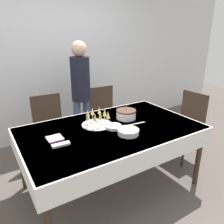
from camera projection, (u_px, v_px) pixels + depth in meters
The scene contains 14 objects.
ground_plane at pixel (111, 185), 2.68m from camera, with size 12.00×12.00×0.00m, color #564C47.
wall_back at pixel (56, 59), 3.61m from camera, with size 8.00×0.05×2.70m.
dining_table at pixel (111, 136), 2.45m from camera, with size 1.95×1.18×0.77m.
dining_chair_far_left at pixel (50, 127), 3.00m from camera, with size 0.43×0.43×0.98m.
dining_chair_far_right at pixel (104, 115), 3.44m from camera, with size 0.44×0.44×0.98m.
dining_chair_right_end at pixel (187, 123), 3.14m from camera, with size 0.44×0.44×0.98m.
birthday_cake at pixel (126, 114), 2.66m from camera, with size 0.24×0.24×0.18m.
champagne_tray at pixel (97, 118), 2.46m from camera, with size 0.35×0.35×0.18m.
plate_stack_main at pixel (128, 132), 2.25m from camera, with size 0.22×0.22×0.06m.
plate_stack_dessert at pixel (114, 127), 2.40m from camera, with size 0.17×0.17×0.03m.
cake_knife at pixel (134, 124), 2.50m from camera, with size 0.30×0.04×0.00m.
fork_pile at pixel (61, 145), 2.03m from camera, with size 0.17×0.07×0.02m.
napkin_pile at pixel (55, 138), 2.16m from camera, with size 0.15×0.15×0.01m.
person_standing at pixel (81, 87), 3.23m from camera, with size 0.28×0.28×1.66m.
Camera 1 is at (-1.16, -1.88, 1.76)m, focal length 35.00 mm.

